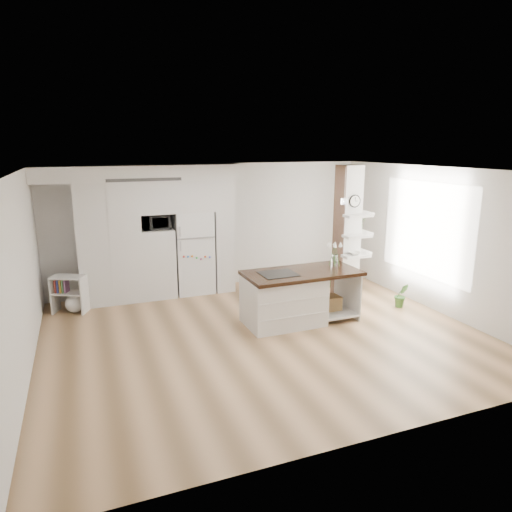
{
  "coord_description": "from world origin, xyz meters",
  "views": [
    {
      "loc": [
        -2.68,
        -6.55,
        3.07
      ],
      "look_at": [
        0.21,
        0.9,
        1.13
      ],
      "focal_mm": 32.0,
      "sensor_mm": 36.0,
      "label": 1
    }
  ],
  "objects_px": {
    "kitchen_island": "(290,297)",
    "floor_plant_a": "(401,295)",
    "refrigerator": "(193,252)",
    "bookshelf": "(71,297)"
  },
  "relations": [
    {
      "from": "kitchen_island",
      "to": "bookshelf",
      "type": "xyz_separation_m",
      "value": [
        -3.6,
        1.95,
        -0.17
      ]
    },
    {
      "from": "bookshelf",
      "to": "floor_plant_a",
      "type": "distance_m",
      "value": 6.3
    },
    {
      "from": "refrigerator",
      "to": "floor_plant_a",
      "type": "bearing_deg",
      "value": -34.31
    },
    {
      "from": "kitchen_island",
      "to": "floor_plant_a",
      "type": "distance_m",
      "value": 2.39
    },
    {
      "from": "refrigerator",
      "to": "bookshelf",
      "type": "bearing_deg",
      "value": -170.72
    },
    {
      "from": "refrigerator",
      "to": "kitchen_island",
      "type": "xyz_separation_m",
      "value": [
        1.15,
        -2.35,
        -0.4
      ]
    },
    {
      "from": "refrigerator",
      "to": "kitchen_island",
      "type": "relative_size",
      "value": 0.85
    },
    {
      "from": "refrigerator",
      "to": "kitchen_island",
      "type": "height_order",
      "value": "refrigerator"
    },
    {
      "from": "bookshelf",
      "to": "floor_plant_a",
      "type": "bearing_deg",
      "value": 4.91
    },
    {
      "from": "bookshelf",
      "to": "kitchen_island",
      "type": "bearing_deg",
      "value": -4.92
    }
  ]
}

